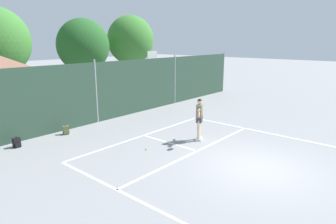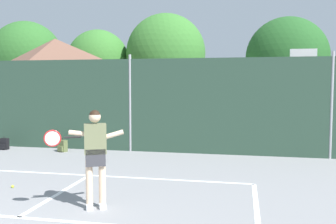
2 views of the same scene
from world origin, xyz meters
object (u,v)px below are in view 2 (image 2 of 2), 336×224
Objects in this scene: tennis_player at (95,150)px; backpack_olive at (63,146)px; basketball_hoop at (302,84)px; tennis_ball at (13,186)px; backpack_black at (4,144)px.

tennis_player is 4.01× the size of backpack_olive.
basketball_hoop reaches higher than tennis_player.
tennis_player is 28.10× the size of tennis_ball.
backpack_olive reaches higher than tennis_ball.
basketball_hoop is 9.85m from tennis_ball.
tennis_ball is 5.35m from backpack_black.
tennis_player reaches higher than backpack_black.
basketball_hoop reaches higher than backpack_olive.
tennis_player is 4.01× the size of backpack_black.
basketball_hoop is at bearing 11.99° from backpack_black.
tennis_ball is (-7.09, -6.44, -2.28)m from basketball_hoop.
basketball_hoop is at bearing 14.97° from backpack_olive.
backpack_olive is (2.24, 0.03, 0.00)m from backpack_black.
backpack_olive is (-1.01, 4.28, 0.16)m from tennis_ball.
backpack_black is at bearing 127.42° from tennis_ball.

